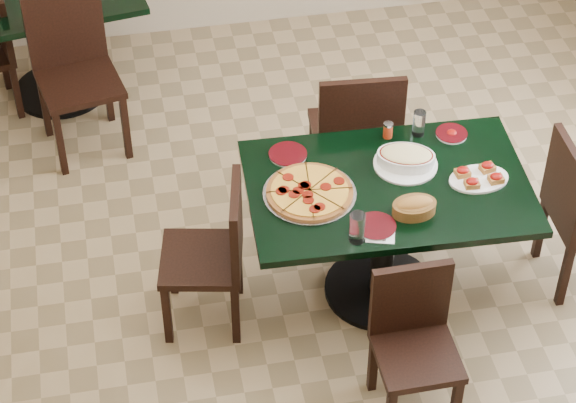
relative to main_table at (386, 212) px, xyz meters
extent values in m
plane|color=#917953|center=(-0.40, -0.08, -0.57)|extent=(5.50, 5.50, 0.00)
cube|color=black|center=(0.00, 0.00, 0.16)|extent=(1.41, 0.94, 0.04)
cylinder|color=black|center=(0.00, 0.00, -0.21)|extent=(0.12, 0.12, 0.71)
cylinder|color=black|center=(0.00, 0.00, -0.55)|extent=(0.59, 0.59, 0.03)
cylinder|color=black|center=(-1.58, 2.10, -0.21)|extent=(0.12, 0.12, 0.71)
cylinder|color=black|center=(-1.58, 2.10, -0.55)|extent=(0.60, 0.60, 0.03)
cube|color=black|center=(0.02, 0.76, -0.10)|extent=(0.49, 0.49, 0.04)
cube|color=black|center=(0.00, 0.55, 0.16)|extent=(0.46, 0.08, 0.49)
cube|color=black|center=(0.23, 0.94, -0.34)|extent=(0.04, 0.04, 0.45)
cube|color=black|center=(0.20, 0.55, -0.34)|extent=(0.04, 0.04, 0.45)
cube|color=black|center=(-0.16, 0.97, -0.34)|extent=(0.04, 0.04, 0.45)
cube|color=black|center=(-0.19, 0.58, -0.34)|extent=(0.04, 0.04, 0.45)
cube|color=black|center=(-0.05, -0.78, -0.19)|extent=(0.38, 0.38, 0.04)
cube|color=black|center=(-0.05, -0.61, 0.03)|extent=(0.37, 0.04, 0.40)
cube|color=black|center=(-0.20, -0.62, -0.39)|extent=(0.04, 0.04, 0.36)
cube|color=black|center=(0.11, -0.62, -0.39)|extent=(0.04, 0.04, 0.36)
cube|color=black|center=(0.89, -0.08, 0.11)|extent=(0.04, 0.42, 0.45)
cube|color=black|center=(0.90, -0.26, -0.36)|extent=(0.04, 0.04, 0.41)
cube|color=black|center=(0.90, 0.10, -0.36)|extent=(0.04, 0.04, 0.41)
cube|color=black|center=(-0.93, 0.00, -0.16)|extent=(0.47, 0.47, 0.04)
cube|color=black|center=(-0.76, -0.03, 0.08)|extent=(0.12, 0.40, 0.43)
cube|color=black|center=(-1.07, 0.20, -0.37)|extent=(0.05, 0.05, 0.39)
cube|color=black|center=(-0.73, 0.14, -0.37)|extent=(0.05, 0.05, 0.39)
cube|color=black|center=(-1.13, -0.13, -0.37)|extent=(0.05, 0.05, 0.39)
cube|color=black|center=(-0.80, -0.20, -0.37)|extent=(0.05, 0.05, 0.39)
cube|color=black|center=(-1.44, 1.52, -0.10)|extent=(0.54, 0.54, 0.04)
cube|color=black|center=(-1.48, 1.72, 0.16)|extent=(0.45, 0.13, 0.49)
cube|color=black|center=(-1.60, 1.28, -0.34)|extent=(0.05, 0.05, 0.45)
cube|color=black|center=(-1.68, 1.67, -0.34)|extent=(0.05, 0.05, 0.45)
cube|color=black|center=(-1.21, 1.36, -0.34)|extent=(0.05, 0.05, 0.45)
cube|color=black|center=(-1.29, 1.75, -0.34)|extent=(0.05, 0.05, 0.45)
cube|color=black|center=(-1.87, 2.05, 0.06)|extent=(0.13, 0.39, 0.42)
cube|color=black|center=(-1.92, 2.21, -0.38)|extent=(0.05, 0.05, 0.38)
cube|color=black|center=(-1.84, 1.88, -0.38)|extent=(0.05, 0.05, 0.38)
cylinder|color=#A9A8AF|center=(-0.39, 0.00, 0.19)|extent=(0.45, 0.45, 0.01)
cylinder|color=brown|center=(-0.39, 0.00, 0.20)|extent=(0.42, 0.42, 0.02)
cylinder|color=gold|center=(-0.39, 0.00, 0.21)|extent=(0.37, 0.37, 0.01)
cylinder|color=white|center=(0.12, 0.13, 0.19)|extent=(0.32, 0.32, 0.01)
ellipsoid|color=beige|center=(0.12, 0.13, 0.25)|extent=(0.29, 0.24, 0.04)
ellipsoid|color=#A5692D|center=(0.07, -0.22, 0.24)|extent=(0.19, 0.09, 0.08)
cylinder|color=white|center=(-0.13, -0.28, 0.19)|extent=(0.19, 0.19, 0.01)
cylinder|color=#340308|center=(-0.13, -0.28, 0.19)|extent=(0.19, 0.19, 0.00)
cylinder|color=white|center=(0.41, 0.31, 0.19)|extent=(0.16, 0.16, 0.01)
cylinder|color=#340308|center=(0.41, 0.31, 0.19)|extent=(0.16, 0.16, 0.00)
ellipsoid|color=#A71108|center=(0.41, 0.31, 0.20)|extent=(0.05, 0.05, 0.02)
cylinder|color=white|center=(-0.44, 0.31, 0.19)|extent=(0.19, 0.19, 0.01)
cylinder|color=#340308|center=(-0.44, 0.31, 0.19)|extent=(0.19, 0.19, 0.00)
cube|color=white|center=(-0.12, -0.33, 0.18)|extent=(0.17, 0.17, 0.00)
cube|color=#A9A8AF|center=(-0.10, -0.33, 0.19)|extent=(0.05, 0.12, 0.00)
cylinder|color=white|center=(0.25, 0.35, 0.25)|extent=(0.06, 0.06, 0.14)
cylinder|color=white|center=(-0.24, -0.35, 0.26)|extent=(0.07, 0.07, 0.16)
cylinder|color=#B23312|center=(0.09, 0.36, 0.22)|extent=(0.05, 0.05, 0.08)
cylinder|color=#A9A8AF|center=(0.09, 0.36, 0.26)|extent=(0.05, 0.05, 0.01)
camera|label=1|loc=(-1.25, -3.92, 3.78)|focal=70.00mm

